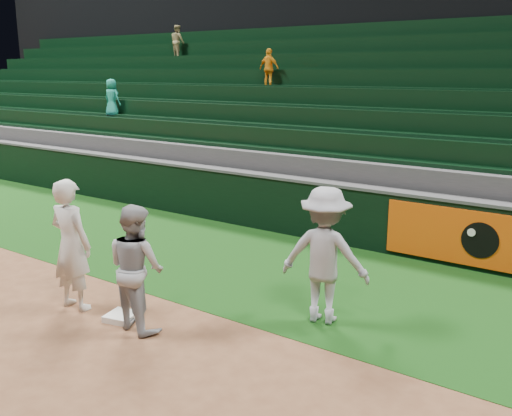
# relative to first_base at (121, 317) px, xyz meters

# --- Properties ---
(ground) EXTENTS (70.00, 70.00, 0.00)m
(ground) POSITION_rel_first_base_xyz_m (0.22, -0.01, -0.04)
(ground) COLOR brown
(ground) RESTS_ON ground
(foul_grass) EXTENTS (36.00, 4.20, 0.01)m
(foul_grass) POSITION_rel_first_base_xyz_m (0.22, 2.99, -0.04)
(foul_grass) COLOR #0E340D
(foul_grass) RESTS_ON ground
(first_base) EXTENTS (0.48, 0.48, 0.09)m
(first_base) POSITION_rel_first_base_xyz_m (0.00, 0.00, 0.00)
(first_base) COLOR white
(first_base) RESTS_ON ground
(first_baseman) EXTENTS (0.75, 0.53, 1.97)m
(first_baseman) POSITION_rel_first_base_xyz_m (-0.90, -0.10, 0.94)
(first_baseman) COLOR silver
(first_baseman) RESTS_ON ground
(baserunner) EXTENTS (0.94, 0.78, 1.75)m
(baserunner) POSITION_rel_first_base_xyz_m (0.39, -0.02, 0.83)
(baserunner) COLOR #9A9DA4
(baserunner) RESTS_ON ground
(base_coach) EXTENTS (1.38, 0.99, 1.94)m
(base_coach) POSITION_rel_first_base_xyz_m (2.37, 1.65, 0.93)
(base_coach) COLOR #9597A1
(base_coach) RESTS_ON foul_grass
(field_wall) EXTENTS (36.00, 0.45, 1.25)m
(field_wall) POSITION_rel_first_base_xyz_m (0.24, 5.19, 0.59)
(field_wall) COLOR black
(field_wall) RESTS_ON ground
(stadium_seating) EXTENTS (36.00, 5.95, 5.01)m
(stadium_seating) POSITION_rel_first_base_xyz_m (0.22, 8.96, 1.66)
(stadium_seating) COLOR #343436
(stadium_seating) RESTS_ON ground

